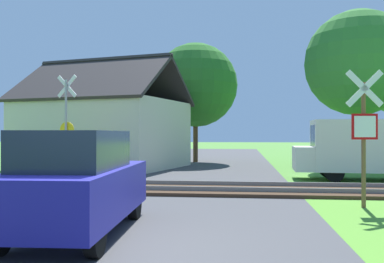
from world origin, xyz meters
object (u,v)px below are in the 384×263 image
Objects in this scene: stop_sign_near at (364,130)px; mail_truck at (366,147)px; tree_right at (358,63)px; tree_center at (196,85)px; house at (104,131)px; crossing_sign_far at (66,122)px; parked_car at (78,183)px.

mail_truck is at bearing -111.65° from stop_sign_near.
stop_sign_near is 0.42× the size of tree_right.
tree_right is (8.39, -4.56, 0.44)m from tree_center.
tree_center is at bearing 62.54° from house.
house is 1.15× the size of tree_right.
stop_sign_near is at bearing -70.15° from tree_center.
house reaches higher than crossing_sign_far.
tree_center is 9.56m from tree_right.
stop_sign_near is 0.79× the size of parked_car.
mail_truck is at bearing 18.14° from crossing_sign_far.
crossing_sign_far is 5.51m from house.
tree_center is at bearing 40.76° from mail_truck.
tree_right is (12.55, 0.24, 3.27)m from house.
mail_truck is (7.39, -9.48, -3.45)m from tree_center.
house is 14.73m from parked_car.
tree_center is 1.46× the size of mail_truck.
crossing_sign_far is 0.45× the size of house.
tree_center is (3.86, 10.29, 2.51)m from crossing_sign_far.
tree_center is at bearing 83.47° from crossing_sign_far.
tree_right is (2.76, 11.03, 3.32)m from stop_sign_near.
parked_car is at bearing -120.31° from tree_right.
tree_right reaches higher than crossing_sign_far.
mail_truck is (1.76, 6.12, -0.57)m from stop_sign_near.
house is at bearing -53.42° from stop_sign_near.
crossing_sign_far is at bearing -73.21° from house.
crossing_sign_far is 0.98× the size of parked_car.
tree_right reaches higher than parked_car.
stop_sign_near is 14.58m from house.
crossing_sign_far is 11.31m from mail_truck.
tree_center is 0.94× the size of tree_right.
tree_center is at bearing 87.29° from parked_car.
tree_center is 1.78× the size of parked_car.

